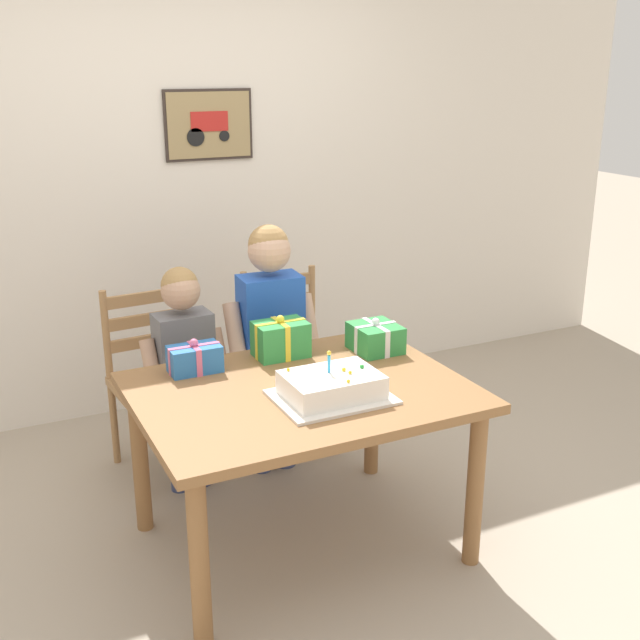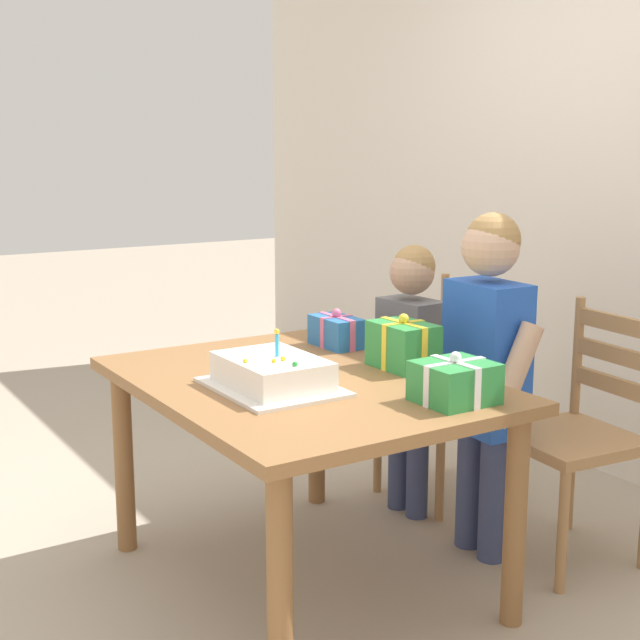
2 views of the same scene
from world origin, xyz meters
The scene contains 10 objects.
ground_plane centered at (0.00, 0.00, 0.00)m, with size 20.00×20.00×0.00m, color tan.
dining_table centered at (0.00, 0.00, 0.63)m, with size 1.31×0.99×0.73m.
birthday_cake centered at (0.06, -0.15, 0.77)m, with size 0.44×0.34×0.19m.
gift_box_red_large centered at (-0.33, 0.35, 0.78)m, with size 0.22×0.13×0.15m.
gift_box_beside_cake centered at (0.48, 0.24, 0.79)m, with size 0.20×0.22×0.16m.
gift_box_corner_small centered at (0.07, 0.36, 0.81)m, with size 0.23×0.17×0.19m.
chair_left centered at (-0.35, 0.94, 0.47)m, with size 0.45×0.45×0.92m.
chair_right centered at (0.35, 0.94, 0.47)m, with size 0.46×0.46×0.92m.
child_older centered at (0.15, 0.67, 0.76)m, with size 0.46×0.26×1.25m.
child_younger centered at (-0.28, 0.67, 0.67)m, with size 0.40×0.23×1.10m.
Camera 2 is at (2.40, -1.46, 1.48)m, focal length 49.69 mm.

